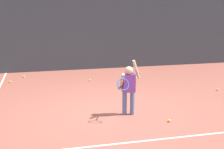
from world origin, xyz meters
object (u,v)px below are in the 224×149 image
tennis_ball_8 (218,90)px  tennis_ball_1 (24,77)px  tennis_ball_6 (10,82)px  tennis_ball_7 (169,121)px  tennis_ball_0 (90,80)px  tennis_ball_4 (136,78)px  tennis_ball_5 (140,73)px  tennis_player (128,86)px

tennis_ball_8 → tennis_ball_1: bearing=151.9°
tennis_ball_6 → tennis_ball_7: 6.03m
tennis_ball_7 → tennis_ball_8: size_ratio=1.00×
tennis_ball_0 → tennis_ball_4: same height
tennis_ball_1 → tennis_ball_5: size_ratio=1.00×
tennis_ball_8 → tennis_ball_6: bearing=158.4°
tennis_ball_0 → tennis_ball_1: same height
tennis_ball_4 → tennis_ball_1: bearing=164.2°
tennis_ball_0 → tennis_ball_8: bearing=-29.7°
tennis_ball_7 → tennis_ball_8: bearing=39.2°
tennis_player → tennis_ball_5: size_ratio=20.46×
tennis_ball_1 → tennis_ball_5: bearing=-4.6°
tennis_player → tennis_ball_1: bearing=117.9°
tennis_ball_4 → tennis_ball_8: 2.89m
tennis_ball_6 → tennis_ball_7: bearing=-49.8°
tennis_player → tennis_ball_1: size_ratio=20.46×
tennis_ball_5 → tennis_ball_1: bearing=175.4°
tennis_ball_1 → tennis_ball_8: 6.80m
tennis_ball_6 → tennis_ball_8: 6.91m
tennis_ball_0 → tennis_ball_7: (1.18, -4.18, 0.00)m
tennis_player → tennis_ball_6: 5.05m
tennis_player → tennis_ball_0: bearing=94.0°
tennis_ball_0 → tennis_ball_4: size_ratio=1.00×
tennis_ball_4 → tennis_ball_7: size_ratio=1.00×
tennis_player → tennis_ball_4: bearing=66.9°
tennis_player → tennis_ball_8: 3.67m
tennis_ball_0 → tennis_ball_5: 2.25m
tennis_ball_1 → tennis_ball_7: bearing=-56.6°
tennis_ball_4 → tennis_ball_7: same height
tennis_ball_0 → tennis_player: bearing=-83.7°
tennis_ball_1 → tennis_ball_8: bearing=-28.1°
tennis_ball_4 → tennis_ball_8: size_ratio=1.00×
tennis_ball_6 → tennis_player: bearing=-51.7°
tennis_ball_5 → tennis_ball_6: 4.85m
tennis_ball_4 → tennis_ball_6: same height
tennis_ball_0 → tennis_ball_6: (-2.71, 0.42, 0.00)m
tennis_ball_0 → tennis_ball_1: (-2.29, 1.09, 0.00)m
tennis_ball_7 → tennis_ball_8: same height
tennis_ball_6 → tennis_ball_7: (3.89, -4.60, 0.00)m
tennis_player → tennis_ball_8: size_ratio=20.46×
tennis_ball_1 → tennis_ball_6: 0.79m
tennis_ball_0 → tennis_ball_4: (1.70, -0.04, 0.00)m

